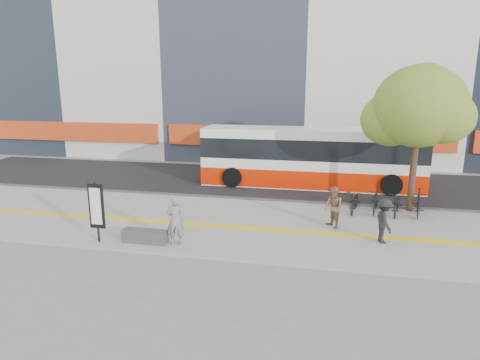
% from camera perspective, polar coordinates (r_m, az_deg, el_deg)
% --- Properties ---
extents(ground, '(120.00, 120.00, 0.00)m').
position_cam_1_polar(ground, '(15.37, -2.08, -7.94)').
color(ground, slate).
rests_on(ground, ground).
extents(sidewalk, '(40.00, 7.00, 0.08)m').
position_cam_1_polar(sidewalk, '(16.73, -0.84, -6.00)').
color(sidewalk, gray).
rests_on(sidewalk, ground).
extents(tactile_strip, '(40.00, 0.45, 0.01)m').
position_cam_1_polar(tactile_strip, '(16.26, -1.23, -6.42)').
color(tactile_strip, gold).
rests_on(tactile_strip, sidewalk).
extents(street, '(40.00, 8.00, 0.06)m').
position_cam_1_polar(street, '(23.82, 3.13, -0.19)').
color(street, black).
rests_on(street, ground).
extents(curb, '(40.00, 0.25, 0.14)m').
position_cam_1_polar(curb, '(19.99, 1.36, -2.69)').
color(curb, '#39393B').
rests_on(curb, ground).
extents(bench, '(1.60, 0.45, 0.45)m').
position_cam_1_polar(bench, '(15.04, -12.97, -7.54)').
color(bench, '#39393B').
rests_on(bench, sidewalk).
extents(signboard, '(0.55, 0.10, 2.20)m').
position_cam_1_polar(signboard, '(15.18, -19.16, -3.52)').
color(signboard, black).
rests_on(signboard, sidewalk).
extents(street_tree, '(4.40, 3.80, 6.31)m').
position_cam_1_polar(street_tree, '(19.12, 23.29, 9.06)').
color(street_tree, '#332017').
rests_on(street_tree, sidewalk).
extents(bus, '(11.68, 2.77, 3.11)m').
position_cam_1_polar(bus, '(22.78, 9.67, 2.86)').
color(bus, white).
rests_on(bus, street).
extents(bicycle_row, '(3.51, 1.98, 1.10)m').
position_cam_1_polar(bicycle_row, '(18.76, 19.36, -2.84)').
color(bicycle_row, black).
rests_on(bicycle_row, sidewalk).
extents(seated_woman, '(0.70, 0.53, 1.71)m').
position_cam_1_polar(seated_woman, '(14.49, -8.88, -5.49)').
color(seated_woman, black).
rests_on(seated_woman, sidewalk).
extents(pedestrian_tan, '(0.94, 0.99, 1.62)m').
position_cam_1_polar(pedestrian_tan, '(16.31, 12.72, -3.71)').
color(pedestrian_tan, '#906449').
rests_on(pedestrian_tan, sidewalk).
extents(pedestrian_dark, '(0.81, 1.13, 1.58)m').
position_cam_1_polar(pedestrian_dark, '(15.31, 19.23, -5.33)').
color(pedestrian_dark, black).
rests_on(pedestrian_dark, sidewalk).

